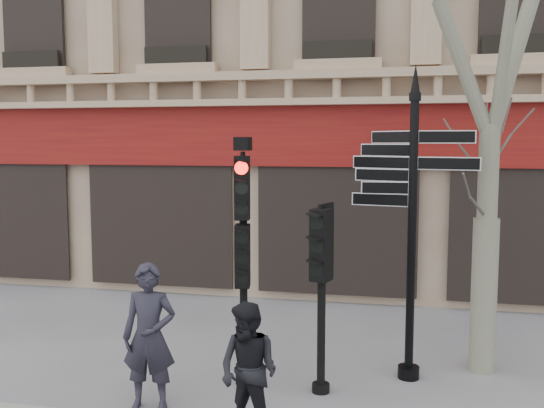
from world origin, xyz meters
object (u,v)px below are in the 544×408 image
(pedestrian_b, at_px, (249,371))
(traffic_signal_secondary, at_px, (322,265))
(pedestrian_a, at_px, (149,337))
(fingerpost, at_px, (413,170))
(traffic_signal_main, at_px, (243,230))

(pedestrian_b, bearing_deg, traffic_signal_secondary, 87.84)
(traffic_signal_secondary, xyz_separation_m, pedestrian_a, (-2.11, -0.97, -0.84))
(fingerpost, xyz_separation_m, traffic_signal_main, (-2.32, -0.72, -0.83))
(traffic_signal_main, distance_m, traffic_signal_secondary, 1.20)
(traffic_signal_secondary, relative_size, pedestrian_a, 1.34)
(traffic_signal_main, bearing_deg, fingerpost, 6.79)
(traffic_signal_secondary, bearing_deg, pedestrian_a, -138.41)
(traffic_signal_secondary, distance_m, pedestrian_a, 2.47)
(fingerpost, height_order, traffic_signal_secondary, fingerpost)
(pedestrian_b, bearing_deg, pedestrian_a, -176.04)
(fingerpost, xyz_separation_m, pedestrian_b, (-1.86, -2.23, -2.26))
(traffic_signal_secondary, bearing_deg, traffic_signal_main, -165.93)
(traffic_signal_secondary, distance_m, pedestrian_b, 1.88)
(pedestrian_a, bearing_deg, fingerpost, 20.84)
(pedestrian_a, height_order, pedestrian_b, pedestrian_a)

